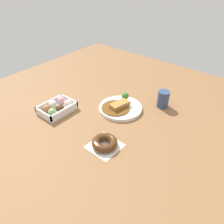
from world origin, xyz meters
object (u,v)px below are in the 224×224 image
donut_box (57,108)px  chocolate_ring_donut (105,143)px  curry_plate (120,107)px  coffee_mug (163,99)px

donut_box → chocolate_ring_donut: bearing=83.9°
donut_box → chocolate_ring_donut: size_ratio=1.33×
chocolate_ring_donut → donut_box: bearing=-96.1°
chocolate_ring_donut → curry_plate: bearing=-155.7°
chocolate_ring_donut → coffee_mug: coffee_mug is taller
chocolate_ring_donut → coffee_mug: (-0.44, 0.04, 0.03)m
curry_plate → coffee_mug: coffee_mug is taller
coffee_mug → curry_plate: bearing=-42.7°
curry_plate → coffee_mug: bearing=137.3°
curry_plate → chocolate_ring_donut: size_ratio=1.71×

